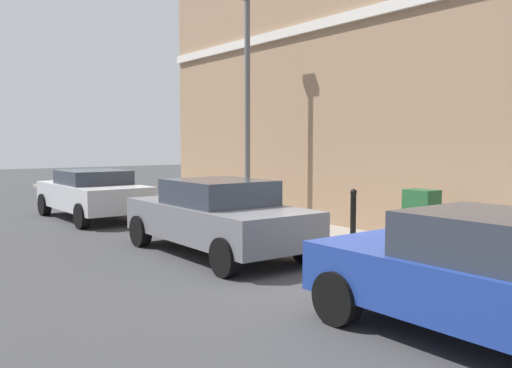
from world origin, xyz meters
TOP-DOWN VIEW (x-y plane):
  - ground at (0.00, 0.00)m, footprint 80.00×80.00m
  - sidewalk at (1.97, 6.00)m, footprint 2.46×30.00m
  - corner_building at (6.71, 4.47)m, footprint 7.12×12.94m
  - car_blue at (-0.69, -2.98)m, footprint 1.87×4.03m
  - car_grey at (-0.48, 2.73)m, footprint 1.93×4.27m
  - car_silver at (-0.71, 8.83)m, footprint 2.03×4.23m
  - utility_cabinet at (2.07, -0.00)m, footprint 0.46×0.61m
  - bollard_near_cabinet at (2.17, 1.73)m, footprint 0.14×0.14m
  - bollard_far_kerb at (0.99, 3.51)m, footprint 0.14×0.14m
  - lamppost at (2.01, 5.24)m, footprint 0.20×0.44m

SIDE VIEW (x-z plane):
  - ground at x=0.00m, z-range 0.00..0.00m
  - sidewalk at x=1.97m, z-range 0.00..0.15m
  - utility_cabinet at x=2.07m, z-range 0.11..1.26m
  - bollard_near_cabinet at x=2.17m, z-range 0.19..1.22m
  - bollard_far_kerb at x=0.99m, z-range 0.19..1.22m
  - car_silver at x=-0.71m, z-range 0.04..1.40m
  - car_blue at x=-0.69m, z-range 0.03..1.44m
  - car_grey at x=-0.48m, z-range 0.03..1.46m
  - lamppost at x=2.01m, z-range 0.44..6.16m
  - corner_building at x=6.71m, z-range 0.00..8.92m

